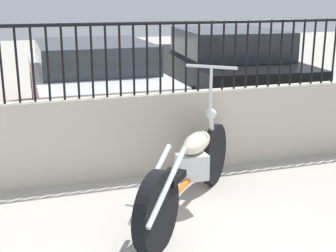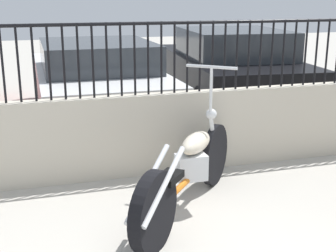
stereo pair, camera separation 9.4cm
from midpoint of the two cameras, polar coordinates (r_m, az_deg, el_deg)
low_wall at (r=5.19m, az=-5.34°, el=-1.23°), size 8.28×0.18×0.91m
fence_railing at (r=4.99m, az=-5.62°, el=9.32°), size 8.28×0.04×0.78m
motorcycle_orange at (r=4.22m, az=1.59°, el=-5.92°), size 1.49×1.70×1.31m
car_white at (r=7.51m, az=-9.53°, el=5.50°), size 1.81×4.16×1.28m
car_black at (r=8.49m, az=6.66°, el=7.08°), size 2.21×4.32×1.38m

